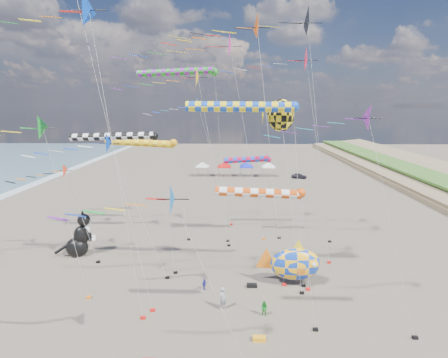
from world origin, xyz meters
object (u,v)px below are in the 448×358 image
Objects in this scene: child_blue at (204,284)px; parked_car at (299,176)px; person_adult at (223,298)px; child_green at (264,309)px; fish_inflatable at (295,264)px; cat_inflatable at (78,234)px.

parked_car is at bearing 20.06° from child_blue.
child_green is (3.17, -0.88, -0.29)m from person_adult.
child_blue is 51.45m from parked_car.
child_green is (-3.12, -4.94, -1.36)m from fish_inflatable.
person_adult is at bearing -147.22° from fish_inflatable.
child_green is (18.89, -10.78, -1.79)m from cat_inflatable.
child_green reaches higher than child_blue.
person_adult reaches higher than child_green.
cat_inflatable is 4.79× the size of child_blue.
cat_inflatable is at bearing 157.55° from parked_car.
cat_inflatable is 15.75m from child_blue.
person_adult is at bearing 177.72° from parked_car.
child_green is at bearing -50.61° from person_adult.
cat_inflatable is 0.79× the size of fish_inflatable.
person_adult is at bearing -54.83° from cat_inflatable.
person_adult is 0.54× the size of parked_car.
fish_inflatable is 3.33× the size of person_adult.
fish_inflatable is 48.26m from parked_car.
child_green is at bearing -122.29° from fish_inflatable.
cat_inflatable is 52.01m from parked_car.
cat_inflatable is 2.64× the size of person_adult.
cat_inflatable reaches higher than fish_inflatable.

